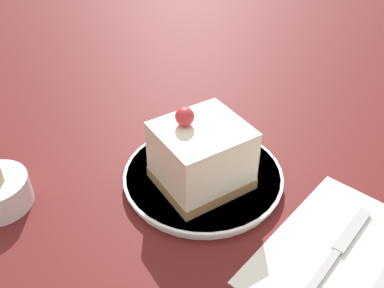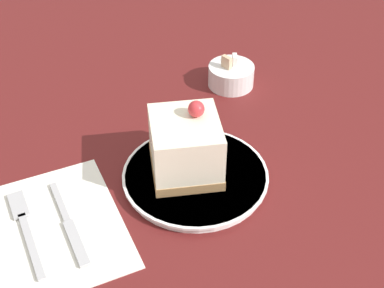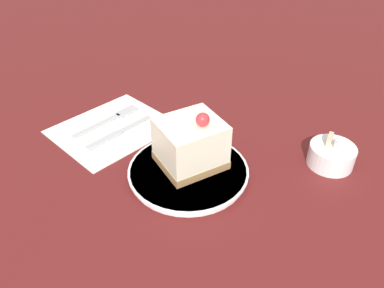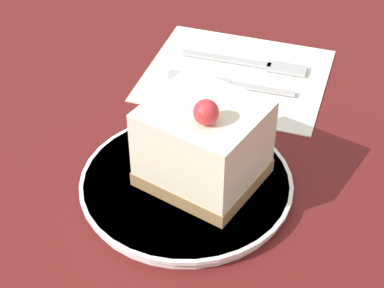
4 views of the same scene
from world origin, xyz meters
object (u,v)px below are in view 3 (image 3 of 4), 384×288
Objects in this scene: cake_slice at (191,143)px; plate at (188,171)px; knife at (114,135)px; sugar_bowl at (331,155)px; fork at (111,119)px.

plate is at bearing -43.78° from cake_slice.
knife is 1.95× the size of sugar_bowl.
plate is at bearing -129.56° from sugar_bowl.
fork is 0.46m from sugar_bowl.
plate reaches higher than knife.
sugar_bowl is (0.41, 0.19, 0.02)m from fork.
knife is (0.05, -0.03, 0.00)m from fork.
plate is 0.19m from knife.
knife is at bearing -30.84° from fork.
fork is at bearing -155.14° from sugar_bowl.
fork is at bearing -162.58° from cake_slice.
cake_slice is (-0.01, 0.01, 0.05)m from plate.
knife is at bearing -148.19° from sugar_bowl.
knife is at bearing -173.98° from plate.
fork is 1.04× the size of knife.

